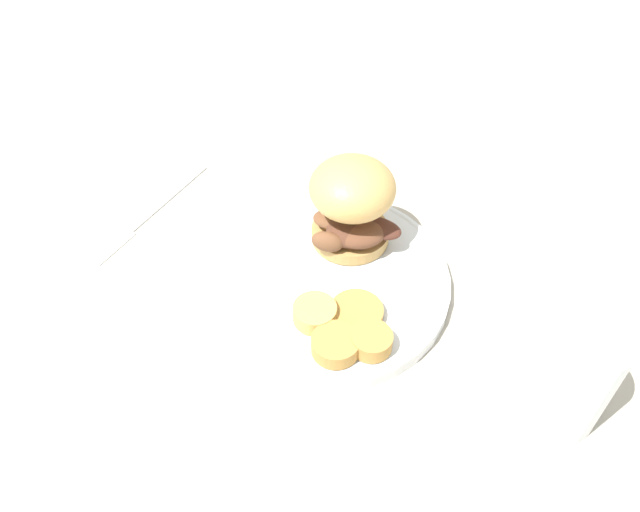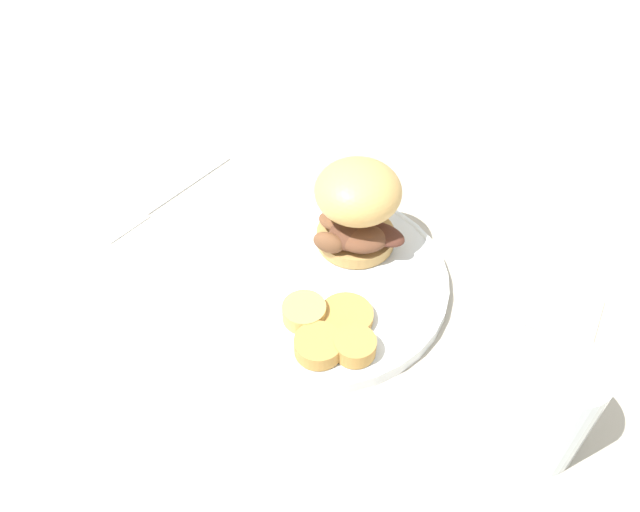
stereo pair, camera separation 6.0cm
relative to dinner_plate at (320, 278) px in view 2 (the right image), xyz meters
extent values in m
plane|color=#B2A899|center=(0.00, 0.00, -0.01)|extent=(4.00, 4.00, 0.00)
cylinder|color=white|center=(0.00, 0.00, 0.00)|extent=(0.26, 0.26, 0.01)
torus|color=white|center=(0.00, 0.00, 0.00)|extent=(0.26, 0.26, 0.01)
cylinder|color=tan|center=(-0.05, 0.04, 0.01)|extent=(0.08, 0.08, 0.01)
ellipsoid|color=#563323|center=(-0.03, 0.03, 0.03)|extent=(0.04, 0.05, 0.02)
ellipsoid|color=brown|center=(-0.02, 0.04, 0.03)|extent=(0.04, 0.05, 0.02)
ellipsoid|color=brown|center=(-0.02, 0.01, 0.03)|extent=(0.03, 0.04, 0.02)
ellipsoid|color=brown|center=(-0.05, 0.02, 0.03)|extent=(0.04, 0.05, 0.01)
ellipsoid|color=brown|center=(-0.06, 0.04, 0.03)|extent=(0.07, 0.07, 0.02)
ellipsoid|color=brown|center=(-0.03, 0.03, 0.03)|extent=(0.04, 0.04, 0.01)
ellipsoid|color=#4C281E|center=(-0.03, 0.06, 0.03)|extent=(0.05, 0.06, 0.01)
ellipsoid|color=tan|center=(-0.05, 0.04, 0.07)|extent=(0.08, 0.08, 0.05)
cylinder|color=#BC8942|center=(0.06, 0.03, 0.01)|extent=(0.05, 0.05, 0.01)
cylinder|color=#BC8942|center=(0.09, 0.03, 0.02)|extent=(0.04, 0.04, 0.02)
cylinder|color=#BC8942|center=(0.09, 0.00, 0.01)|extent=(0.04, 0.04, 0.02)
cylinder|color=tan|center=(0.06, -0.01, 0.02)|extent=(0.04, 0.04, 0.02)
cube|color=silver|center=(-0.16, -0.16, -0.01)|extent=(0.11, 0.09, 0.00)
cube|color=silver|center=(-0.09, -0.21, -0.01)|extent=(0.06, 0.05, 0.00)
cylinder|color=silver|center=(0.17, 0.18, 0.04)|extent=(0.06, 0.06, 0.11)
cube|color=beige|center=(0.03, 0.22, -0.01)|extent=(0.11, 0.12, 0.01)
camera|label=1|loc=(0.41, -0.06, 0.46)|focal=35.00mm
camera|label=2|loc=(0.41, 0.00, 0.46)|focal=35.00mm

